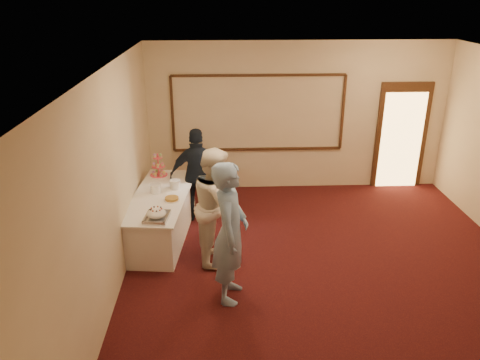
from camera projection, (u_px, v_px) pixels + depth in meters
name	position (u px, v px, depth m)	size (l,w,h in m)	color
floor	(331.00, 281.00, 6.73)	(7.00, 7.00, 0.00)	black
room_walls	(343.00, 147.00, 5.96)	(6.04, 7.04, 3.02)	beige
wall_molding	(258.00, 113.00, 9.29)	(3.45, 0.04, 1.55)	black
doorway	(401.00, 137.00, 9.59)	(1.05, 0.07, 2.20)	black
buffet_table	(162.00, 216.00, 7.80)	(1.11, 2.34, 0.77)	white
pavlova_tray	(157.00, 215.00, 6.81)	(0.37, 0.50, 0.17)	#B7B9BF
cupcake_stand	(158.00, 167.00, 8.40)	(0.31, 0.31, 0.45)	#F0495F
plate_stack_a	(156.00, 189.00, 7.70)	(0.18, 0.18, 0.15)	white
plate_stack_b	(175.00, 184.00, 7.87)	(0.18, 0.18, 0.15)	white
tart	(172.00, 199.00, 7.44)	(0.25, 0.25, 0.05)	white
man	(230.00, 233.00, 6.04)	(0.71, 0.47, 1.95)	#80A2CD
woman	(217.00, 206.00, 6.98)	(0.87, 0.68, 1.80)	silver
guest	(198.00, 175.00, 8.24)	(0.99, 0.41, 1.70)	black
camera_flash	(211.00, 153.00, 7.93)	(0.07, 0.04, 0.05)	white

